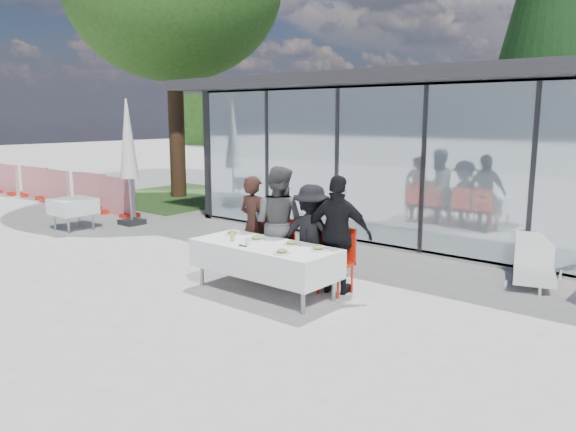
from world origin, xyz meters
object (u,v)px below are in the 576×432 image
object	(u,v)px
conifer_tree	(551,0)
diner_a	(254,225)
construction_barriers	(45,186)
diner_c	(311,236)
plate_b	(256,238)
dining_table	(265,258)
diner_chair_b	(280,246)
diner_chair_d	(339,257)
lounger	(534,266)
market_umbrella	(128,146)
folded_eyeglasses	(243,246)
diner_chair_a	(255,241)
plate_d	(319,248)
diner_chair_c	(312,252)
plate_c	(291,243)
spare_table_left	(73,206)
juice_bottle	(232,236)
plate_a	(233,233)
plate_extra	(282,252)
diner_d	(338,235)
diner_b	(278,223)

from	to	relation	value
conifer_tree	diner_a	bearing A→B (deg)	-95.06
diner_a	construction_barriers	xyz separation A→B (m)	(-10.52, 1.77, -0.38)
diner_c	plate_b	bearing A→B (deg)	31.51
dining_table	plate_b	bearing A→B (deg)	155.73
diner_chair_b	diner_chair_d	size ratio (longest dim) A/B	1.00
lounger	diner_a	bearing A→B (deg)	-147.04
diner_c	market_umbrella	world-z (taller)	market_umbrella
construction_barriers	folded_eyeglasses	bearing A→B (deg)	-13.95
diner_chair_a	diner_chair_d	size ratio (longest dim) A/B	1.00
plate_d	diner_chair_c	bearing A→B (deg)	133.85
lounger	conifer_tree	distance (m)	11.38
plate_c	spare_table_left	bearing A→B (deg)	176.45
diner_chair_d	construction_barriers	bearing A→B (deg)	171.89
conifer_tree	diner_c	bearing A→B (deg)	-89.29
diner_chair_a	lounger	xyz separation A→B (m)	(3.79, 2.42, -0.28)
juice_bottle	conifer_tree	size ratio (longest dim) A/B	0.01
diner_chair_c	juice_bottle	xyz separation A→B (m)	(-0.81, -0.92, 0.28)
diner_chair_d	plate_a	world-z (taller)	diner_chair_d
juice_bottle	spare_table_left	distance (m)	6.06
diner_a	plate_extra	distance (m)	1.77
diner_c	spare_table_left	xyz separation A→B (m)	(-6.80, -0.09, -0.24)
dining_table	juice_bottle	xyz separation A→B (m)	(-0.49, -0.17, 0.28)
juice_bottle	construction_barriers	size ratio (longest dim) A/B	0.02
juice_bottle	conifer_tree	world-z (taller)	conifer_tree
diner_d	plate_a	bearing A→B (deg)	2.58
diner_d	juice_bottle	bearing A→B (deg)	18.76
diner_c	juice_bottle	size ratio (longest dim) A/B	10.95
diner_a	lounger	world-z (taller)	diner_a
juice_bottle	conifer_tree	xyz separation A→B (m)	(0.66, 12.79, 5.16)
market_umbrella	construction_barriers	world-z (taller)	market_umbrella
dining_table	plate_a	size ratio (longest dim) A/B	9.07
diner_a	juice_bottle	distance (m)	0.97
diner_a	plate_c	bearing A→B (deg)	159.69
market_umbrella	plate_c	bearing A→B (deg)	-14.72
plate_c	folded_eyeglasses	size ratio (longest dim) A/B	1.78
diner_d	market_umbrella	bearing A→B (deg)	-25.16
plate_c	folded_eyeglasses	bearing A→B (deg)	-133.50
diner_a	plate_a	xyz separation A→B (m)	(0.05, -0.54, -0.04)
diner_a	diner_c	distance (m)	1.20
juice_bottle	lounger	xyz separation A→B (m)	(3.39, 3.34, -0.56)
juice_bottle	folded_eyeglasses	xyz separation A→B (m)	(0.35, -0.14, -0.06)
diner_d	lounger	size ratio (longest dim) A/B	1.21
diner_c	plate_extra	bearing A→B (deg)	91.25
diner_a	plate_c	size ratio (longest dim) A/B	6.56
plate_extra	conifer_tree	bearing A→B (deg)	91.82
plate_b	diner_a	bearing A→B (deg)	135.89
lounger	diner_chair_a	bearing A→B (deg)	-147.39
diner_b	diner_d	bearing A→B (deg)	169.65
dining_table	diner_chair_d	xyz separation A→B (m)	(0.81, 0.75, -0.00)
plate_c	plate_d	size ratio (longest dim) A/B	1.00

